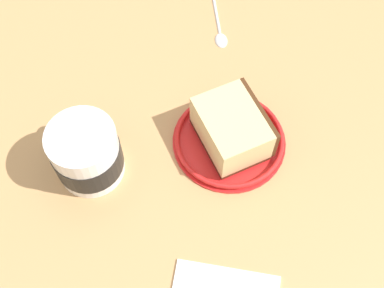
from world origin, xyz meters
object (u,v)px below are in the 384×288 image
Objects in this scene: small_plate at (229,140)px; teaspoon at (219,28)px; cake_slice at (232,128)px; tea_mug at (86,153)px.

teaspoon is at bearing -50.17° from small_plate.
small_plate is 1.53× the size of teaspoon.
teaspoon is at bearing -49.48° from cake_slice.
small_plate is 19.75cm from tea_mug.
tea_mug is at bearing 49.98° from cake_slice.
teaspoon is (0.88, -30.87, -3.99)cm from tea_mug.
tea_mug is at bearing 91.62° from teaspoon.
cake_slice is 21.06cm from teaspoon.
teaspoon is at bearing -88.38° from tea_mug.
small_plate is at bearing 129.83° from teaspoon.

